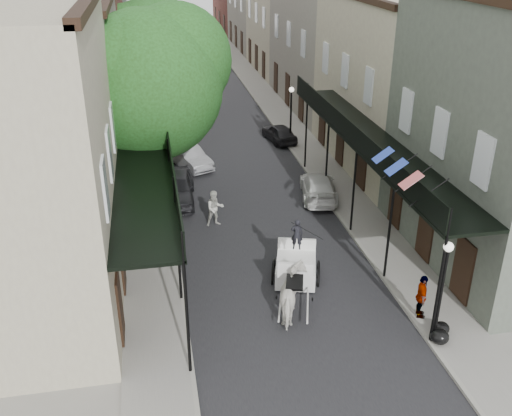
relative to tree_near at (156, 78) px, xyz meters
name	(u,v)px	position (x,y,z in m)	size (l,w,h in m)	color
ground	(299,320)	(4.20, -10.18, -6.49)	(140.00, 140.00, 0.00)	gray
road	(223,140)	(4.20, 9.82, -6.48)	(8.00, 90.00, 0.01)	black
sidewalk_left	(147,144)	(-0.80, 9.82, -6.43)	(2.20, 90.00, 0.12)	gray
sidewalk_right	(296,135)	(9.20, 9.82, -6.43)	(2.20, 90.00, 0.12)	gray
building_row_left	(90,38)	(-4.40, 19.82, -1.24)	(5.00, 80.00, 10.50)	#B6AF91
building_row_right	(310,32)	(12.80, 19.82, -1.24)	(5.00, 80.00, 10.50)	gray
gallery_left	(149,154)	(-0.59, -3.20, -2.44)	(2.20, 18.05, 4.88)	black
gallery_right	(366,140)	(8.99, -3.20, -2.44)	(2.20, 18.05, 4.88)	black
tree_near	(156,78)	(0.00, 0.00, 0.00)	(7.31, 6.80, 9.63)	#382619
tree_far	(150,41)	(-0.05, 14.00, -0.65)	(6.45, 6.00, 8.61)	#382619
lamppost_right_near	(441,291)	(8.30, -12.18, -4.44)	(0.32, 0.32, 3.71)	black
lamppost_left	(170,206)	(0.10, -4.18, -4.44)	(0.32, 0.32, 3.71)	black
lamppost_right_far	(291,115)	(8.30, 7.82, -4.44)	(0.32, 0.32, 3.71)	black
horse	(294,295)	(4.07, -9.89, -5.59)	(0.97, 2.12, 1.79)	white
carriage	(297,249)	(4.84, -7.21, -5.32)	(2.30, 2.95, 3.00)	black
pedestrian_walking	(215,208)	(2.20, -2.32, -5.62)	(0.84, 0.66, 1.73)	beige
pedestrian_sidewalk_left	(142,165)	(-1.07, 3.81, -5.61)	(0.98, 0.56, 1.52)	gray
pedestrian_sidewalk_right	(422,296)	(8.40, -10.87, -5.54)	(0.97, 0.40, 1.65)	gray
car_left_near	(176,188)	(0.60, 0.69, -5.73)	(1.78, 4.43, 1.51)	black
car_left_mid	(189,157)	(1.60, 5.35, -5.85)	(1.34, 3.84, 1.27)	gray
car_left_far	(167,95)	(1.05, 19.98, -5.87)	(2.06, 4.47, 1.24)	black
car_right_near	(318,187)	(7.80, -0.24, -5.88)	(1.70, 4.18, 1.21)	silver
car_right_far	(279,133)	(7.80, 8.82, -5.90)	(1.39, 3.45, 1.18)	black
trash_bags	(440,333)	(8.51, -12.20, -6.13)	(0.87, 1.02, 0.52)	black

